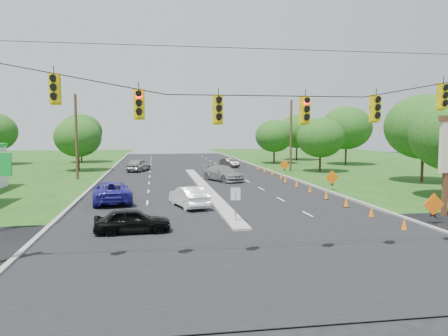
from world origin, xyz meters
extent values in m
plane|color=black|center=(0.00, 0.00, 0.00)|extent=(160.00, 160.00, 0.00)
cube|color=black|center=(0.00, 0.00, 0.00)|extent=(160.00, 14.00, 0.02)
cube|color=gray|center=(-10.10, 30.00, 0.00)|extent=(0.25, 110.00, 0.16)
cube|color=gray|center=(10.10, 30.00, 0.00)|extent=(0.25, 110.00, 0.16)
cube|color=gray|center=(0.00, 21.00, 0.00)|extent=(1.00, 34.00, 0.18)
cylinder|color=gray|center=(0.00, 6.00, 0.90)|extent=(0.06, 0.06, 1.80)
cube|color=white|center=(0.00, 6.00, 1.70)|extent=(0.55, 0.04, 0.70)
cylinder|color=black|center=(0.00, -1.00, 7.00)|extent=(24.00, 0.04, 0.04)
cube|color=yellow|center=(-8.00, -1.00, 6.75)|extent=(0.34, 0.24, 1.00)
cube|color=yellow|center=(-5.00, -1.00, 6.22)|extent=(0.34, 0.24, 1.00)
cube|color=yellow|center=(-2.00, -1.00, 6.05)|extent=(0.34, 0.24, 1.00)
cube|color=yellow|center=(1.50, -1.00, 6.05)|extent=(0.34, 0.24, 1.00)
cube|color=yellow|center=(4.50, -1.00, 6.14)|extent=(0.34, 0.24, 1.00)
cube|color=yellow|center=(7.50, -1.00, 6.66)|extent=(0.34, 0.24, 1.00)
cylinder|color=#422D1C|center=(-12.50, 30.00, 4.50)|extent=(0.28, 0.28, 9.00)
cylinder|color=#422D1C|center=(12.50, 35.00, 4.50)|extent=(0.28, 0.28, 9.00)
cube|color=#59331E|center=(12.90, 6.00, 2.20)|extent=(0.25, 0.25, 4.40)
cone|color=orange|center=(8.44, 3.00, 0.35)|extent=(0.32, 0.32, 0.70)
cone|color=orange|center=(8.44, 6.50, 0.35)|extent=(0.32, 0.32, 0.70)
cone|color=orange|center=(8.44, 10.00, 0.35)|extent=(0.32, 0.32, 0.70)
cone|color=orange|center=(8.44, 13.50, 0.35)|extent=(0.32, 0.32, 0.70)
cone|color=orange|center=(8.44, 17.00, 0.35)|extent=(0.32, 0.32, 0.70)
cone|color=orange|center=(8.44, 20.50, 0.35)|extent=(0.32, 0.32, 0.70)
cone|color=orange|center=(8.44, 24.00, 0.35)|extent=(0.32, 0.32, 0.70)
cone|color=orange|center=(9.04, 27.50, 0.35)|extent=(0.32, 0.32, 0.70)
cone|color=orange|center=(9.04, 31.00, 0.35)|extent=(0.32, 0.32, 0.70)
cone|color=orange|center=(9.04, 34.50, 0.35)|extent=(0.32, 0.32, 0.70)
cone|color=orange|center=(9.04, 38.00, 0.35)|extent=(0.32, 0.32, 0.70)
cube|color=black|center=(10.80, 4.00, 0.55)|extent=(0.06, 0.58, 0.26)
cube|color=black|center=(10.80, 4.00, 0.55)|extent=(0.06, 0.58, 0.26)
cube|color=orange|center=(10.80, 4.00, 1.15)|extent=(1.27, 0.05, 1.27)
cube|color=black|center=(10.80, 18.00, 0.55)|extent=(0.06, 0.58, 0.26)
cube|color=black|center=(10.80, 18.00, 0.55)|extent=(0.06, 0.58, 0.26)
cube|color=orange|center=(10.80, 18.00, 1.15)|extent=(1.27, 0.05, 1.27)
cube|color=black|center=(10.80, 32.00, 0.55)|extent=(0.06, 0.58, 0.26)
cube|color=black|center=(10.80, 32.00, 0.55)|extent=(0.06, 0.58, 0.26)
cube|color=orange|center=(10.80, 32.00, 1.15)|extent=(1.27, 0.05, 1.27)
cylinder|color=black|center=(-14.00, 40.00, 1.26)|extent=(0.28, 0.28, 2.52)
ellipsoid|color=#194C14|center=(-14.00, 40.00, 4.34)|extent=(5.88, 5.88, 5.04)
cylinder|color=black|center=(-16.00, 55.00, 1.44)|extent=(0.28, 0.28, 2.88)
ellipsoid|color=#194C14|center=(-16.00, 55.00, 4.96)|extent=(6.72, 6.72, 5.76)
cylinder|color=black|center=(22.00, 22.00, 1.62)|extent=(0.28, 0.28, 3.24)
ellipsoid|color=#194C14|center=(22.00, 22.00, 5.58)|extent=(7.56, 7.56, 6.48)
cylinder|color=black|center=(16.00, 34.00, 1.26)|extent=(0.28, 0.28, 2.52)
ellipsoid|color=#194C14|center=(16.00, 34.00, 4.34)|extent=(5.88, 5.88, 5.04)
cylinder|color=black|center=(24.00, 44.00, 1.62)|extent=(0.28, 0.28, 3.24)
ellipsoid|color=#194C14|center=(24.00, 44.00, 5.58)|extent=(7.56, 7.56, 6.48)
cylinder|color=black|center=(20.00, 55.00, 1.44)|extent=(0.28, 0.28, 2.88)
ellipsoid|color=#194C14|center=(20.00, 55.00, 4.96)|extent=(6.72, 6.72, 5.76)
cylinder|color=black|center=(14.00, 48.00, 1.26)|extent=(0.28, 0.28, 2.52)
ellipsoid|color=#194C14|center=(14.00, 48.00, 4.34)|extent=(5.88, 5.88, 5.04)
imported|color=black|center=(-5.59, 4.58, 0.66)|extent=(3.95, 1.79, 1.32)
imported|color=white|center=(-2.17, 11.79, 0.72)|extent=(2.64, 4.59, 1.43)
imported|color=navy|center=(-7.57, 14.54, 0.80)|extent=(3.39, 6.03, 1.59)
imported|color=gray|center=(2.56, 26.58, 0.79)|extent=(4.29, 5.86, 1.58)
imported|color=gray|center=(-6.45, 38.71, 0.80)|extent=(3.40, 5.07, 1.60)
imported|color=#2C2625|center=(6.04, 42.92, 0.64)|extent=(2.44, 4.14, 1.29)
camera|label=1|loc=(-4.47, -17.73, 5.27)|focal=35.00mm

